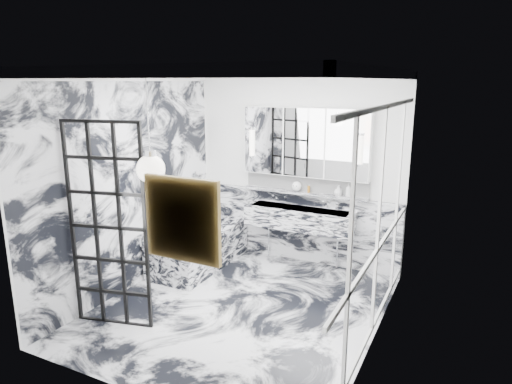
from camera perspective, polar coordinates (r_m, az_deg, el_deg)
The scene contains 25 objects.
floor at distance 5.73m, azimuth -1.94°, elevation -14.20°, with size 3.60×3.60×0.00m, color silver.
ceiling at distance 5.06m, azimuth -2.21°, elevation 15.06°, with size 3.60×3.60×0.00m, color white.
wall_back at distance 6.82m, azimuth 5.14°, elevation 2.84°, with size 3.60×3.60×0.00m, color white.
wall_front at distance 3.80m, azimuth -15.12°, elevation -6.45°, with size 3.60×3.60×0.00m, color white.
wall_left at distance 6.13m, azimuth -15.36°, elevation 1.15°, with size 3.60×3.60×0.00m, color white.
wall_right at distance 4.70m, azimuth 15.39°, elevation -2.60°, with size 3.60×3.60×0.00m, color white.
marble_clad_back at distance 7.02m, azimuth 4.91°, elevation -4.23°, with size 3.18×0.05×1.05m, color silver.
marble_clad_left at distance 6.13m, azimuth -15.22°, elevation 0.59°, with size 0.02×3.56×2.68m, color silver.
panel_molding at distance 4.73m, azimuth 15.07°, elevation -3.73°, with size 0.03×3.40×2.30m, color white.
soap_bottle_a at distance 6.54m, azimuth 11.48°, elevation 0.23°, with size 0.07×0.08×0.19m, color #8C5919.
soap_bottle_b at distance 6.58m, azimuth 10.31°, elevation 0.18°, with size 0.07×0.07×0.15m, color #4C4C51.
soap_bottle_c at distance 6.58m, azimuth 10.21°, elevation 0.13°, with size 0.11×0.11×0.14m, color silver.
face_pot at distance 6.77m, azimuth 5.10°, elevation 0.73°, with size 0.15×0.15×0.15m, color white.
amber_bottle at distance 6.72m, azimuth 6.60°, elevation 0.36°, with size 0.04×0.04×0.10m, color #8C5919.
flower_vase at distance 6.01m, azimuth -9.71°, elevation -6.65°, with size 0.08×0.08×0.12m, color silver.
crittall_door at distance 5.20m, azimuth -18.02°, elevation -4.22°, with size 0.88×0.04×2.28m, color black, non-canonical shape.
artwork at distance 3.47m, azimuth -9.19°, elevation -3.42°, with size 0.55×0.05×0.55m, color #D16015.
pendant_light at distance 4.19m, azimuth -13.02°, elevation 2.82°, with size 0.26×0.26×0.26m, color white.
trough_sink at distance 6.71m, azimuth 5.45°, elevation -3.26°, with size 1.60×0.45×0.30m, color silver.
ledge at distance 6.77m, azimuth 6.02°, elevation -0.13°, with size 1.90×0.14×0.04m, color silver.
subway_tile at distance 6.79m, azimuth 6.23°, elevation 1.08°, with size 1.90×0.03×0.23m, color white.
mirror_cabinet at distance 6.63m, azimuth 6.19°, elevation 6.18°, with size 1.90×0.16×1.00m, color white.
sconce_left at distance 6.88m, azimuth -0.55°, elevation 6.19°, with size 0.07×0.07×0.40m, color white.
sconce_right at distance 6.31m, azimuth 12.90°, elevation 5.17°, with size 0.07×0.07×0.40m, color white.
bathtub at distance 6.87m, azimuth -7.11°, elevation -6.89°, with size 0.75×1.65×0.55m, color silver.
Camera 1 is at (2.41, -4.45, 2.68)m, focal length 32.00 mm.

